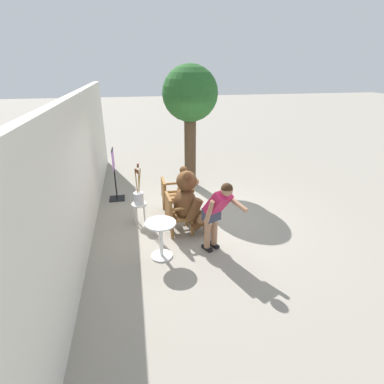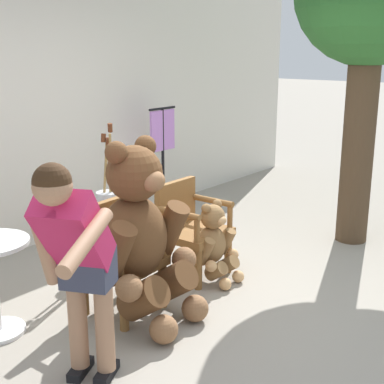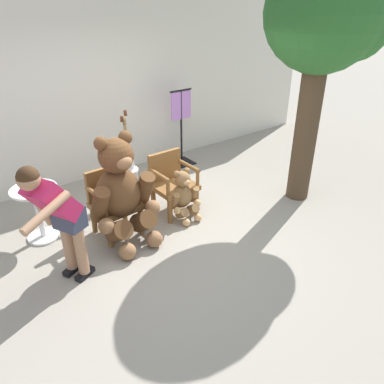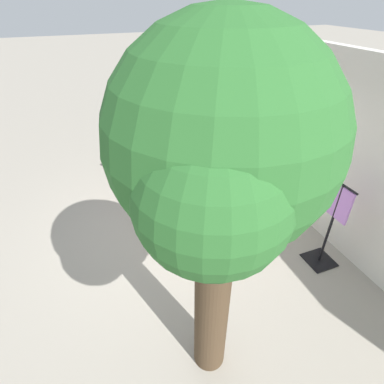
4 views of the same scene
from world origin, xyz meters
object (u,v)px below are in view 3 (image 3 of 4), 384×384
(wooden_chair_left, at_px, (113,200))
(teddy_bear_small, at_px, (184,195))
(white_stool, at_px, (128,175))
(teddy_bear_large, at_px, (121,192))
(wooden_chair_right, at_px, (172,181))
(clothing_display_stand, at_px, (181,126))
(patio_tree, at_px, (328,22))
(person_visitor, at_px, (57,212))
(brush_bucket, at_px, (126,158))
(round_side_table, at_px, (38,208))

(wooden_chair_left, distance_m, teddy_bear_small, 0.96)
(wooden_chair_left, height_order, white_stool, wooden_chair_left)
(wooden_chair_left, xyz_separation_m, teddy_bear_large, (0.01, -0.26, 0.23))
(wooden_chair_right, distance_m, clothing_display_stand, 1.74)
(white_stool, bearing_deg, patio_tree, -36.38)
(wooden_chair_right, bearing_deg, teddy_bear_small, -89.61)
(teddy_bear_large, height_order, white_stool, teddy_bear_large)
(person_visitor, distance_m, clothing_display_stand, 3.47)
(teddy_bear_large, height_order, clothing_display_stand, teddy_bear_large)
(wooden_chair_left, bearing_deg, person_visitor, -144.87)
(wooden_chair_right, relative_size, white_stool, 1.87)
(white_stool, height_order, brush_bucket, brush_bucket)
(teddy_bear_small, xyz_separation_m, patio_tree, (1.87, -0.57, 2.13))
(brush_bucket, bearing_deg, teddy_bear_small, -73.45)
(wooden_chair_left, distance_m, round_side_table, 0.93)
(white_stool, height_order, round_side_table, round_side_table)
(clothing_display_stand, bearing_deg, round_side_table, -162.36)
(white_stool, bearing_deg, person_visitor, -137.12)
(teddy_bear_small, height_order, white_stool, teddy_bear_small)
(wooden_chair_right, height_order, brush_bucket, brush_bucket)
(clothing_display_stand, bearing_deg, wooden_chair_right, -129.85)
(person_visitor, xyz_separation_m, white_stool, (1.47, 1.37, -0.54))
(person_visitor, relative_size, brush_bucket, 1.61)
(teddy_bear_small, xyz_separation_m, clothing_display_stand, (1.10, 1.60, 0.36))
(wooden_chair_right, distance_m, person_visitor, 1.93)
(brush_bucket, relative_size, clothing_display_stand, 0.67)
(round_side_table, bearing_deg, clothing_display_stand, 17.64)
(round_side_table, bearing_deg, white_stool, 13.40)
(teddy_bear_large, distance_m, person_visitor, 0.96)
(patio_tree, bearing_deg, clothing_display_stand, 109.54)
(teddy_bear_small, xyz_separation_m, brush_bucket, (-0.31, 1.04, 0.27))
(teddy_bear_large, bearing_deg, patio_tree, -12.01)
(teddy_bear_large, bearing_deg, wooden_chair_right, 15.90)
(wooden_chair_right, xyz_separation_m, person_visitor, (-1.78, -0.61, 0.43))
(teddy_bear_large, height_order, round_side_table, teddy_bear_large)
(person_visitor, bearing_deg, round_side_table, 88.02)
(wooden_chair_right, bearing_deg, person_visitor, -161.08)
(wooden_chair_left, bearing_deg, teddy_bear_small, -17.11)
(round_side_table, height_order, patio_tree, patio_tree)
(patio_tree, bearing_deg, wooden_chair_left, 163.06)
(patio_tree, bearing_deg, person_visitor, 176.27)
(wooden_chair_left, bearing_deg, clothing_display_stand, 33.23)
(person_visitor, distance_m, round_side_table, 1.12)
(wooden_chair_right, relative_size, brush_bucket, 0.94)
(clothing_display_stand, bearing_deg, white_stool, -158.23)
(brush_bucket, bearing_deg, white_stool, 138.99)
(white_stool, bearing_deg, brush_bucket, -41.01)
(brush_bucket, distance_m, clothing_display_stand, 1.52)
(teddy_bear_large, xyz_separation_m, white_stool, (0.60, 1.01, -0.34))
(teddy_bear_small, bearing_deg, white_stool, 106.61)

